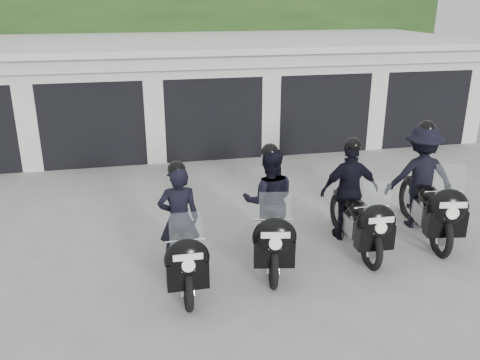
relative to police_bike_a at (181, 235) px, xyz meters
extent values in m
plane|color=#9E9E99|center=(1.52, 0.56, -0.76)|extent=(80.00, 80.00, 0.00)
cube|color=silver|center=(1.52, 9.06, 0.64)|extent=(16.00, 6.00, 2.80)
cube|color=silver|center=(1.52, 8.86, 2.12)|extent=(16.40, 6.80, 0.16)
cube|color=silver|center=(1.52, 5.81, 1.89)|extent=(16.40, 0.12, 0.40)
cube|color=black|center=(1.52, 6.04, -0.64)|extent=(16.00, 0.06, 0.24)
cube|color=silver|center=(-3.13, 6.21, 0.64)|extent=(0.50, 0.50, 2.80)
cube|color=black|center=(-1.58, 7.26, 0.34)|extent=(2.60, 2.60, 2.20)
cube|color=silver|center=(-1.58, 6.21, 1.74)|extent=(2.60, 0.50, 0.60)
cube|color=silver|center=(-0.03, 6.21, 0.64)|extent=(0.50, 0.50, 2.80)
cube|color=black|center=(1.52, 7.26, 0.34)|extent=(2.60, 2.60, 2.20)
cube|color=silver|center=(1.52, 6.21, 1.74)|extent=(2.60, 0.50, 0.60)
cube|color=silver|center=(3.07, 6.21, 0.64)|extent=(0.50, 0.50, 2.80)
cube|color=black|center=(4.62, 7.26, 0.34)|extent=(2.60, 2.60, 2.20)
cube|color=silver|center=(4.62, 6.21, 1.74)|extent=(2.60, 0.50, 0.60)
cube|color=silver|center=(6.17, 6.21, 0.64)|extent=(0.50, 0.50, 2.80)
cube|color=black|center=(7.72, 7.26, 0.34)|extent=(2.60, 2.60, 2.20)
cube|color=silver|center=(7.72, 6.21, 1.74)|extent=(2.60, 0.50, 0.60)
cube|color=silver|center=(9.27, 6.21, 0.64)|extent=(0.50, 0.50, 2.80)
cube|color=#1A3814|center=(1.52, 13.06, 1.39)|extent=(20.00, 2.00, 4.30)
cylinder|color=black|center=(-4.98, 14.56, 0.89)|extent=(0.24, 0.24, 3.30)
cylinder|color=black|center=(4.52, 14.56, 0.89)|extent=(0.24, 0.24, 3.30)
cylinder|color=black|center=(9.02, 14.56, 0.89)|extent=(0.24, 0.24, 3.30)
torus|color=black|center=(0.00, -0.73, -0.44)|extent=(0.12, 0.74, 0.74)
torus|color=black|center=(0.00, 0.73, -0.44)|extent=(0.12, 0.74, 0.74)
cube|color=#B1B1B6|center=(0.00, 0.02, -0.37)|extent=(0.27, 0.56, 0.32)
cube|color=black|center=(0.00, 0.00, -0.54)|extent=(0.09, 1.31, 0.06)
ellipsoid|color=black|center=(0.00, -0.15, -0.03)|extent=(0.33, 0.58, 0.29)
cube|color=black|center=(0.00, 0.28, -0.01)|extent=(0.27, 0.56, 0.10)
ellipsoid|color=black|center=(0.00, -0.81, 0.03)|extent=(0.64, 0.34, 0.61)
cube|color=black|center=(0.00, -0.81, -0.20)|extent=(0.59, 0.23, 0.40)
cube|color=#B2BFC6|center=(0.00, -0.78, 0.43)|extent=(0.45, 0.12, 0.52)
cylinder|color=silver|center=(0.00, -0.61, 0.21)|extent=(0.57, 0.03, 0.03)
cube|color=white|center=(-0.01, -0.98, 0.15)|extent=(0.40, 0.02, 0.09)
cube|color=white|center=(-0.01, -0.95, -0.03)|extent=(0.18, 0.02, 0.10)
imported|color=black|center=(0.00, 0.30, 0.13)|extent=(0.65, 0.43, 1.77)
sphere|color=black|center=(0.00, 0.30, 0.96)|extent=(0.27, 0.27, 0.27)
torus|color=black|center=(1.35, -0.41, -0.43)|extent=(0.26, 0.78, 0.77)
torus|color=black|center=(1.64, 1.08, -0.43)|extent=(0.26, 0.78, 0.77)
cube|color=#B1B1B6|center=(1.50, 0.35, -0.36)|extent=(0.38, 0.62, 0.34)
cube|color=black|center=(1.49, 0.33, -0.53)|extent=(0.35, 1.36, 0.06)
ellipsoid|color=black|center=(1.46, 0.18, 0.00)|extent=(0.45, 0.66, 0.30)
cube|color=black|center=(1.55, 0.62, 0.02)|extent=(0.38, 0.62, 0.11)
ellipsoid|color=black|center=(1.33, -0.50, 0.07)|extent=(0.72, 0.47, 0.63)
cube|color=black|center=(1.33, -0.50, -0.18)|extent=(0.65, 0.35, 0.42)
cube|color=#B2BFC6|center=(1.34, -0.47, 0.49)|extent=(0.48, 0.21, 0.54)
cylinder|color=silver|center=(1.37, -0.29, 0.26)|extent=(0.59, 0.14, 0.03)
cube|color=white|center=(1.30, -0.67, 0.19)|extent=(0.42, 0.10, 0.09)
cube|color=white|center=(1.30, -0.64, 0.00)|extent=(0.19, 0.05, 0.11)
imported|color=black|center=(1.56, 0.64, 0.17)|extent=(1.02, 0.86, 1.85)
sphere|color=black|center=(1.56, 0.64, 1.04)|extent=(0.28, 0.28, 0.28)
torus|color=black|center=(3.06, -0.22, -0.44)|extent=(0.14, 0.76, 0.76)
torus|color=black|center=(3.11, 1.27, -0.44)|extent=(0.14, 0.76, 0.76)
cube|color=#B1B1B6|center=(3.09, 0.54, -0.36)|extent=(0.29, 0.58, 0.33)
cube|color=black|center=(3.08, 0.52, -0.53)|extent=(0.13, 1.35, 0.06)
ellipsoid|color=black|center=(3.08, 0.37, -0.01)|extent=(0.36, 0.61, 0.30)
cube|color=black|center=(3.10, 0.81, 0.01)|extent=(0.29, 0.58, 0.10)
ellipsoid|color=black|center=(3.05, -0.31, 0.05)|extent=(0.67, 0.37, 0.62)
cube|color=black|center=(3.05, -0.31, -0.19)|extent=(0.61, 0.25, 0.41)
cube|color=#B2BFC6|center=(3.05, -0.27, 0.46)|extent=(0.46, 0.14, 0.53)
cylinder|color=silver|center=(3.06, -0.10, 0.24)|extent=(0.58, 0.05, 0.03)
cube|color=white|center=(3.05, -0.48, 0.17)|extent=(0.41, 0.03, 0.09)
cube|color=white|center=(3.05, -0.45, -0.01)|extent=(0.19, 0.02, 0.10)
imported|color=black|center=(3.10, 0.83, 0.15)|extent=(1.09, 0.65, 1.82)
sphere|color=black|center=(3.10, 0.83, 1.00)|extent=(0.28, 0.28, 0.28)
torus|color=black|center=(4.41, -0.08, -0.41)|extent=(0.27, 0.83, 0.82)
torus|color=black|center=(4.70, 1.52, -0.41)|extent=(0.27, 0.83, 0.82)
cube|color=#B1B1B6|center=(4.56, 0.74, -0.33)|extent=(0.40, 0.66, 0.36)
cube|color=black|center=(4.56, 0.72, -0.51)|extent=(0.35, 1.46, 0.07)
ellipsoid|color=black|center=(4.53, 0.55, 0.06)|extent=(0.48, 0.71, 0.33)
cube|color=black|center=(4.61, 1.03, 0.08)|extent=(0.40, 0.66, 0.11)
ellipsoid|color=black|center=(4.39, -0.17, 0.12)|extent=(0.77, 0.49, 0.68)
cube|color=black|center=(4.39, -0.17, -0.14)|extent=(0.69, 0.36, 0.45)
cube|color=#B2BFC6|center=(4.40, -0.14, 0.58)|extent=(0.51, 0.22, 0.58)
cylinder|color=silver|center=(4.43, 0.05, 0.33)|extent=(0.63, 0.14, 0.03)
cube|color=white|center=(4.36, -0.36, 0.26)|extent=(0.45, 0.10, 0.10)
cube|color=white|center=(4.37, -0.32, 0.06)|extent=(0.20, 0.05, 0.11)
imported|color=black|center=(4.62, 1.05, 0.23)|extent=(1.38, 0.88, 1.98)
sphere|color=black|center=(4.62, 1.05, 1.16)|extent=(0.31, 0.31, 0.31)
camera|label=1|loc=(-0.60, -6.99, 3.43)|focal=38.00mm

